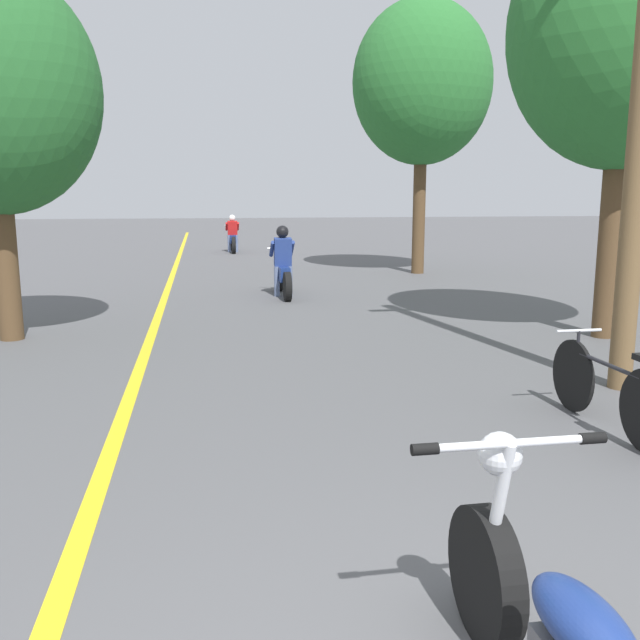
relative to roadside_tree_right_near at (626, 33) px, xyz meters
The scene contains 6 objects.
lane_stripe_center 9.21m from the roadside_tree_right_near, 140.90° to the left, with size 0.14×48.00×0.01m, color yellow.
roadside_tree_right_near is the anchor object (origin of this frame).
roadside_tree_right_far 8.24m from the roadside_tree_right_near, 90.75° to the left, with size 3.49×3.14×6.76m.
motorcycle_rider_lead 7.22m from the roadside_tree_right_near, 130.09° to the left, with size 0.50×1.99×1.41m.
motorcycle_rider_far 16.81m from the roadside_tree_right_near, 106.06° to the left, with size 0.50×1.97×1.32m.
bicycle_parked 5.65m from the roadside_tree_right_near, 122.04° to the right, with size 0.44×1.76×0.79m.
Camera 1 is at (-0.93, -1.63, 2.00)m, focal length 38.00 mm.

